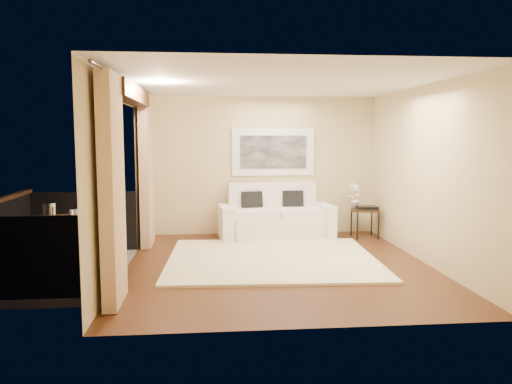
{
  "coord_description": "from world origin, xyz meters",
  "views": [
    {
      "loc": [
        -1.01,
        -7.27,
        1.93
      ],
      "look_at": [
        -0.28,
        0.54,
        1.05
      ],
      "focal_mm": 35.0,
      "sensor_mm": 36.0,
      "label": 1
    }
  ],
  "objects": [
    {
      "name": "tray",
      "position": [
        1.96,
        1.88,
        0.58
      ],
      "size": [
        0.39,
        0.3,
        0.05
      ],
      "primitive_type": "cube",
      "rotation": [
        0.0,
        0.0,
        -0.05
      ],
      "color": "black",
      "rests_on": "side_table"
    },
    {
      "name": "orchid",
      "position": [
        1.76,
        2.01,
        0.82
      ],
      "size": [
        0.33,
        0.31,
        0.52
      ],
      "primitive_type": "imported",
      "rotation": [
        0.0,
        0.0,
        0.58
      ],
      "color": "white",
      "rests_on": "side_table"
    },
    {
      "name": "candle",
      "position": [
        -3.02,
        0.12,
        0.82
      ],
      "size": [
        0.06,
        0.06,
        0.07
      ],
      "primitive_type": "cylinder",
      "color": "red",
      "rests_on": "bistro_table"
    },
    {
      "name": "rug",
      "position": [
        -0.05,
        0.31,
        0.02
      ],
      "size": [
        3.33,
        2.93,
        0.04
      ],
      "primitive_type": "cube",
      "rotation": [
        0.0,
        0.0,
        -0.04
      ],
      "color": "#FBEDCA",
      "rests_on": "floor"
    },
    {
      "name": "balcony_chair_near",
      "position": [
        -2.93,
        -0.86,
        0.5
      ],
      "size": [
        0.46,
        0.46,
        0.87
      ],
      "rotation": [
        0.0,
        0.0,
        -0.27
      ],
      "color": "black",
      "rests_on": "balcony"
    },
    {
      "name": "ice_bucket",
      "position": [
        -3.3,
        0.02,
        0.88
      ],
      "size": [
        0.18,
        0.18,
        0.2
      ],
      "primitive_type": "cylinder",
      "color": "silver",
      "rests_on": "bistro_table"
    },
    {
      "name": "bistro_table",
      "position": [
        -3.11,
        -0.06,
        0.7
      ],
      "size": [
        0.76,
        0.76,
        0.78
      ],
      "rotation": [
        0.0,
        0.0,
        0.17
      ],
      "color": "black",
      "rests_on": "balcony"
    },
    {
      "name": "vase",
      "position": [
        -3.17,
        -0.23,
        0.87
      ],
      "size": [
        0.04,
        0.04,
        0.18
      ],
      "primitive_type": "cylinder",
      "color": "silver",
      "rests_on": "bistro_table"
    },
    {
      "name": "glass_a",
      "position": [
        -2.95,
        -0.15,
        0.84
      ],
      "size": [
        0.06,
        0.06,
        0.12
      ],
      "primitive_type": "cylinder",
      "color": "silver",
      "rests_on": "bistro_table"
    },
    {
      "name": "balcony",
      "position": [
        -3.31,
        0.0,
        0.18
      ],
      "size": [
        1.81,
        2.6,
        1.17
      ],
      "color": "#605B56",
      "rests_on": "ground"
    },
    {
      "name": "glass_b",
      "position": [
        -2.9,
        -0.08,
        0.84
      ],
      "size": [
        0.06,
        0.06,
        0.12
      ],
      "primitive_type": "cylinder",
      "color": "silver",
      "rests_on": "bistro_table"
    },
    {
      "name": "artwork",
      "position": [
        0.24,
        2.46,
        1.62
      ],
      "size": [
        1.62,
        0.07,
        0.92
      ],
      "color": "white",
      "rests_on": "room_shell"
    },
    {
      "name": "balcony_chair_far",
      "position": [
        -2.82,
        0.8,
        0.53
      ],
      "size": [
        0.47,
        0.47,
        0.91
      ],
      "rotation": [
        0.0,
        0.0,
        3.36
      ],
      "color": "black",
      "rests_on": "balcony"
    },
    {
      "name": "floor",
      "position": [
        0.0,
        0.0,
        0.0
      ],
      "size": [
        5.0,
        5.0,
        0.0
      ],
      "primitive_type": "plane",
      "color": "#4E2B17",
      "rests_on": "ground"
    },
    {
      "name": "room_shell",
      "position": [
        -2.13,
        0.0,
        2.52
      ],
      "size": [
        5.0,
        6.4,
        5.0
      ],
      "color": "white",
      "rests_on": "ground"
    },
    {
      "name": "sofa",
      "position": [
        0.23,
        2.1,
        0.36
      ],
      "size": [
        2.2,
        1.1,
        1.02
      ],
      "rotation": [
        0.0,
        0.0,
        0.09
      ],
      "color": "white",
      "rests_on": "floor"
    },
    {
      "name": "curtains",
      "position": [
        -2.11,
        0.0,
        1.34
      ],
      "size": [
        0.16,
        4.8,
        2.64
      ],
      "color": "#D7AE84",
      "rests_on": "ground"
    },
    {
      "name": "side_table",
      "position": [
        1.93,
        1.89,
        0.5
      ],
      "size": [
        0.62,
        0.62,
        0.56
      ],
      "rotation": [
        0.0,
        0.0,
        -0.26
      ],
      "color": "black",
      "rests_on": "floor"
    }
  ]
}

